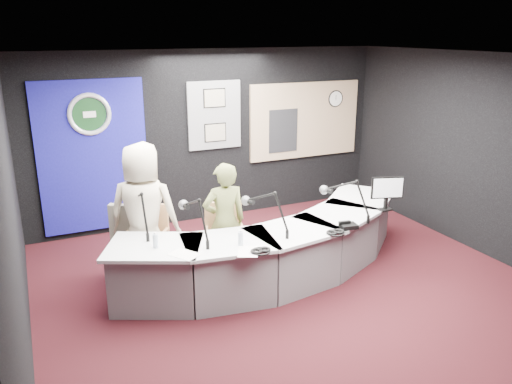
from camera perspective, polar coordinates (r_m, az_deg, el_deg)
name	(u,v)px	position (r m, az deg, el deg)	size (l,w,h in m)	color
ground	(298,294)	(6.41, 4.70, -11.18)	(6.00, 6.00, 0.00)	black
ceiling	(305,57)	(5.63, 5.43, 14.67)	(6.00, 6.00, 0.02)	silver
wall_back	(211,136)	(8.53, -4.97, 6.17)	(6.00, 0.02, 2.80)	black
wall_left	(13,224)	(5.16, -25.42, -3.19)	(0.02, 6.00, 2.80)	black
wall_right	(492,158)	(7.76, 24.74, 3.47)	(0.02, 6.00, 2.80)	black
broadcast_desk	(275,249)	(6.66, 2.08, -6.39)	(4.50, 1.90, 0.75)	silver
backdrop_panel	(93,157)	(8.11, -17.63, 3.72)	(1.60, 0.05, 2.30)	navy
agency_seal	(89,114)	(7.94, -18.02, 8.21)	(0.63, 0.63, 0.07)	silver
seal_center	(89,114)	(7.95, -18.03, 8.21)	(0.48, 0.48, 0.01)	black
pinboard	(214,115)	(8.45, -4.64, 8.49)	(0.90, 0.04, 1.10)	slate
framed_photo_upper	(215,98)	(8.38, -4.62, 10.35)	(0.34, 0.02, 0.27)	gray
framed_photo_lower	(215,133)	(8.47, -4.53, 6.60)	(0.34, 0.02, 0.27)	gray
booth_window_frame	(305,120)	(9.20, 5.47, 7.95)	(2.12, 0.06, 1.32)	tan
booth_glow	(305,120)	(9.19, 5.50, 7.94)	(2.00, 0.02, 1.20)	#FCEA9F
equipment_rack	(283,131)	(8.98, 3.03, 6.80)	(0.55, 0.02, 0.75)	black
wall_clock	(336,99)	(9.43, 8.84, 10.22)	(0.28, 0.28, 0.01)	white
armchair_left	(146,242)	(6.66, -12.15, -5.50)	(0.58, 0.58, 1.02)	#B38051
armchair_right	(225,239)	(6.58, -3.47, -5.18)	(0.60, 0.60, 1.07)	#B38051
draped_jacket	(130,231)	(6.79, -13.87, -4.20)	(0.50, 0.10, 0.70)	#6C695B
person_man	(144,214)	(6.52, -12.37, -2.36)	(0.88, 0.57, 1.80)	beige
person_woman	(225,222)	(6.49, -3.51, -3.32)	(0.56, 0.37, 1.53)	#5E6534
computer_monitor	(387,187)	(7.06, 14.33, 0.49)	(0.48, 0.03, 0.33)	black
desk_phone	(348,226)	(6.42, 10.24, -3.74)	(0.20, 0.16, 0.05)	black
headphones_near	(335,232)	(6.22, 8.82, -4.43)	(0.24, 0.24, 0.04)	black
headphones_far	(261,250)	(5.66, 0.51, -6.52)	(0.24, 0.24, 0.04)	black
paper_stack	(184,254)	(5.66, -7.96, -6.88)	(0.22, 0.31, 0.00)	white
notepad	(248,251)	(5.68, -0.91, -6.62)	(0.22, 0.31, 0.00)	white
boom_mic_a	(140,209)	(6.25, -12.72, -1.82)	(0.16, 0.74, 0.60)	black
boom_mic_b	(195,216)	(5.91, -6.81, -2.61)	(0.20, 0.74, 0.60)	black
boom_mic_c	(266,209)	(6.09, 1.12, -1.89)	(0.41, 0.67, 0.60)	black
boom_mic_d	(346,197)	(6.63, 9.98, -0.50)	(0.46, 0.64, 0.60)	black
water_bottles	(289,222)	(6.27, 3.73, -3.37)	(3.31, 0.47, 0.18)	silver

